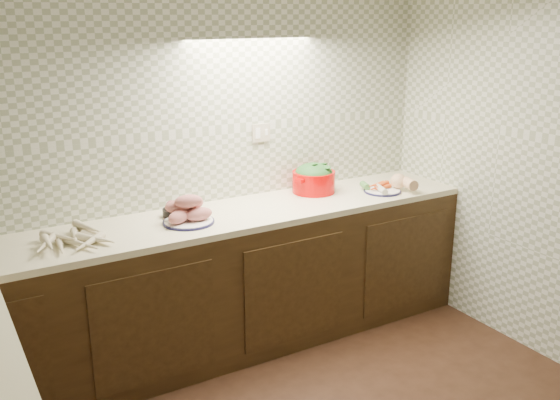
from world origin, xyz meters
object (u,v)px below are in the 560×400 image
parsnip_pile (76,238)px  dutch_oven (314,178)px  onion_bowl (174,210)px  sweet_potato_plate (188,212)px  veg_plate (389,185)px

parsnip_pile → dutch_oven: (1.64, 0.20, 0.06)m
parsnip_pile → onion_bowl: 0.65m
sweet_potato_plate → parsnip_pile: bearing=-176.9°
onion_bowl → parsnip_pile: bearing=-163.6°
sweet_potato_plate → onion_bowl: sweet_potato_plate is taller
parsnip_pile → onion_bowl: (0.62, 0.18, 0.00)m
parsnip_pile → veg_plate: 2.11m
sweet_potato_plate → veg_plate: 1.46m
sweet_potato_plate → onion_bowl: (-0.03, 0.15, -0.02)m
parsnip_pile → sweet_potato_plate: (0.65, 0.04, 0.03)m
parsnip_pile → veg_plate: bearing=-1.3°
sweet_potato_plate → onion_bowl: bearing=101.6°
parsnip_pile → dutch_oven: dutch_oven is taller
onion_bowl → veg_plate: bearing=-8.9°
sweet_potato_plate → dutch_oven: size_ratio=0.81×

